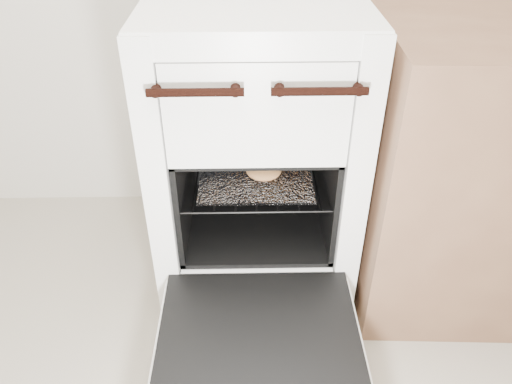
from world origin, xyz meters
TOP-DOWN VIEW (x-y plane):
  - stove at (0.16, 1.19)m, footprint 0.56×0.62m
  - oven_door at (0.16, 0.72)m, footprint 0.50×0.39m
  - oven_rack at (0.16, 1.13)m, footprint 0.41×0.39m
  - foil_sheet at (0.16, 1.11)m, footprint 0.32×0.28m
  - baked_rolls at (0.20, 1.14)m, footprint 0.17×0.21m
  - counter at (0.88, 1.09)m, footprint 0.84×0.58m

SIDE VIEW (x-z plane):
  - oven_door at x=0.16m, z-range 0.17..0.20m
  - oven_rack at x=0.16m, z-range 0.38..0.39m
  - foil_sheet at x=0.16m, z-range 0.39..0.40m
  - counter at x=0.88m, z-range 0.00..0.82m
  - baked_rolls at x=0.20m, z-range 0.39..0.44m
  - stove at x=0.16m, z-range -0.01..0.85m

